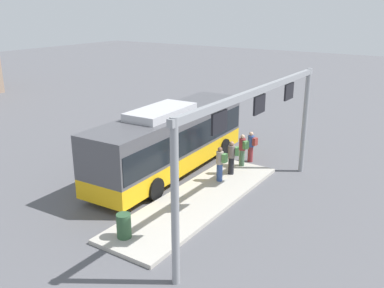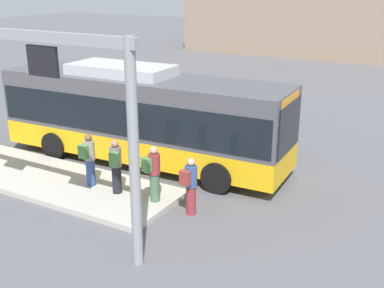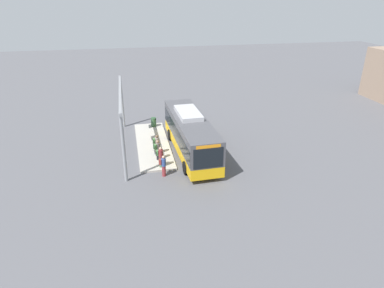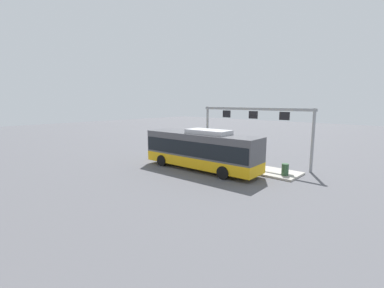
{
  "view_description": "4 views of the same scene",
  "coord_description": "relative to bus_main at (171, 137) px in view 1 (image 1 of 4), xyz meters",
  "views": [
    {
      "loc": [
        -16.04,
        -11.86,
        8.03
      ],
      "look_at": [
        0.9,
        -0.66,
        1.34
      ],
      "focal_mm": 39.58,
      "sensor_mm": 36.0,
      "label": 1
    },
    {
      "loc": [
        9.51,
        -13.21,
        6.26
      ],
      "look_at": [
        2.44,
        -0.73,
        1.31
      ],
      "focal_mm": 44.85,
      "sensor_mm": 36.0,
      "label": 2
    },
    {
      "loc": [
        25.09,
        -4.89,
        12.45
      ],
      "look_at": [
        0.83,
        -0.04,
        1.16
      ],
      "focal_mm": 31.28,
      "sensor_mm": 36.0,
      "label": 3
    },
    {
      "loc": [
        -14.31,
        16.86,
        5.7
      ],
      "look_at": [
        2.62,
        -1.81,
        1.71
      ],
      "focal_mm": 25.01,
      "sensor_mm": 36.0,
      "label": 4
    }
  ],
  "objects": [
    {
      "name": "platform_sign_gantry",
      "position": [
        -1.76,
        -5.44,
        2.04
      ],
      "size": [
        11.29,
        0.24,
        5.2
      ],
      "color": "gray",
      "rests_on": "ground"
    },
    {
      "name": "person_waiting_far",
      "position": [
        0.01,
        -2.83,
        -0.76
      ],
      "size": [
        0.34,
        0.52,
        1.67
      ],
      "rotation": [
        0.0,
        0.0,
        1.56
      ],
      "color": "#334C8C",
      "rests_on": "platform_curb"
    },
    {
      "name": "person_boarding",
      "position": [
        2.35,
        -2.79,
        -0.76
      ],
      "size": [
        0.48,
        0.6,
        1.67
      ],
      "rotation": [
        0.0,
        0.0,
        1.2
      ],
      "color": "#476B4C",
      "rests_on": "platform_curb"
    },
    {
      "name": "bus_main",
      "position": [
        0.0,
        0.0,
        0.0
      ],
      "size": [
        10.64,
        3.01,
        3.46
      ],
      "rotation": [
        0.0,
        0.0,
        0.04
      ],
      "color": "#EAAD14",
      "rests_on": "ground"
    },
    {
      "name": "person_waiting_near",
      "position": [
        3.52,
        -2.72,
        -0.92
      ],
      "size": [
        0.39,
        0.56,
        1.67
      ],
      "rotation": [
        0.0,
        0.0,
        1.41
      ],
      "color": "maroon",
      "rests_on": "ground"
    },
    {
      "name": "ground_plane",
      "position": [
        0.01,
        0.0,
        -1.81
      ],
      "size": [
        120.0,
        120.0,
        0.0
      ],
      "primitive_type": "plane",
      "color": "#56565B"
    },
    {
      "name": "trash_bin",
      "position": [
        -6.28,
        -2.52,
        -1.2
      ],
      "size": [
        0.52,
        0.52,
        0.9
      ],
      "primitive_type": "cylinder",
      "color": "#2D5133",
      "rests_on": "platform_curb"
    },
    {
      "name": "person_waiting_mid",
      "position": [
        1.07,
        -2.87,
        -0.76
      ],
      "size": [
        0.52,
        0.61,
        1.67
      ],
      "rotation": [
        0.0,
        0.0,
        2.08
      ],
      "color": "black",
      "rests_on": "platform_curb"
    },
    {
      "name": "platform_curb",
      "position": [
        -2.15,
        -3.0,
        -1.73
      ],
      "size": [
        10.0,
        2.8,
        0.16
      ],
      "primitive_type": "cube",
      "color": "#B2ADA3",
      "rests_on": "ground"
    }
  ]
}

